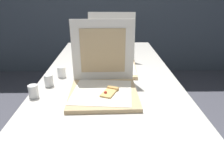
# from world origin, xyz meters

# --- Properties ---
(table) EXTENTS (0.90, 2.03, 0.76)m
(table) POSITION_xyz_m (0.00, 0.56, 0.71)
(table) COLOR beige
(table) RESTS_ON ground
(pizza_box_front) EXTENTS (0.38, 0.38, 0.39)m
(pizza_box_front) POSITION_xyz_m (-0.03, 0.32, 0.81)
(pizza_box_front) COLOR tan
(pizza_box_front) RESTS_ON table
(pizza_box_middle) EXTENTS (0.39, 0.46, 0.39)m
(pizza_box_middle) POSITION_xyz_m (0.02, 0.74, 0.81)
(pizza_box_middle) COLOR tan
(pizza_box_middle) RESTS_ON table
(cup_white_near_left) EXTENTS (0.05, 0.05, 0.07)m
(cup_white_near_left) POSITION_xyz_m (-0.41, 0.27, 0.79)
(cup_white_near_left) COLOR white
(cup_white_near_left) RESTS_ON table
(cup_white_mid) EXTENTS (0.05, 0.05, 0.07)m
(cup_white_mid) POSITION_xyz_m (-0.32, 0.56, 0.79)
(cup_white_mid) COLOR white
(cup_white_mid) RESTS_ON table
(cup_white_near_center) EXTENTS (0.05, 0.05, 0.07)m
(cup_white_near_center) POSITION_xyz_m (-0.37, 0.42, 0.79)
(cup_white_near_center) COLOR white
(cup_white_near_center) RESTS_ON table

